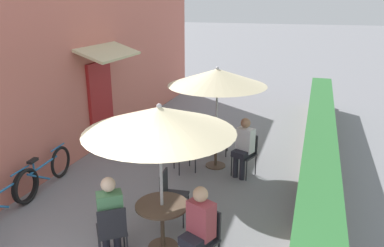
# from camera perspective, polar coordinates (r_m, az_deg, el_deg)

# --- Properties ---
(cafe_facade_wall) EXTENTS (0.98, 11.41, 4.20)m
(cafe_facade_wall) POSITION_cam_1_polar(r_m,az_deg,el_deg) (9.68, -13.54, 9.47)
(cafe_facade_wall) COLOR #C66B5B
(cafe_facade_wall) RESTS_ON ground_plane
(planter_hedge) EXTENTS (0.60, 10.41, 1.01)m
(planter_hedge) POSITION_cam_1_polar(r_m,az_deg,el_deg) (8.68, 18.78, -2.60)
(planter_hedge) COLOR tan
(planter_hedge) RESTS_ON ground_plane
(patio_table_near) EXTENTS (0.76, 0.76, 0.72)m
(patio_table_near) POSITION_cam_1_polar(r_m,az_deg,el_deg) (5.56, -4.56, -13.99)
(patio_table_near) COLOR brown
(patio_table_near) RESTS_ON ground_plane
(patio_umbrella_near) EXTENTS (2.05, 2.05, 2.21)m
(patio_umbrella_near) POSITION_cam_1_polar(r_m,az_deg,el_deg) (4.94, -4.98, 0.59)
(patio_umbrella_near) COLOR #B7B7BC
(patio_umbrella_near) RESTS_ON ground_plane
(cafe_chair_near_left) EXTENTS (0.56, 0.56, 0.87)m
(cafe_chair_near_left) POSITION_cam_1_polar(r_m,az_deg,el_deg) (5.41, -12.10, -15.40)
(cafe_chair_near_left) COLOR #232328
(cafe_chair_near_left) RESTS_ON ground_plane
(seated_patron_near_left) EXTENTS (0.49, 0.51, 1.25)m
(seated_patron_near_left) POSITION_cam_1_polar(r_m,az_deg,el_deg) (5.41, -12.36, -13.25)
(seated_patron_near_left) COLOR #23232D
(seated_patron_near_left) RESTS_ON ground_plane
(cafe_chair_near_right) EXTENTS (0.53, 0.53, 0.87)m
(cafe_chair_near_right) POSITION_cam_1_polar(r_m,az_deg,el_deg) (5.19, 1.82, -16.56)
(cafe_chair_near_right) COLOR #232328
(cafe_chair_near_right) RESTS_ON ground_plane
(seated_patron_near_right) EXTENTS (0.45, 0.49, 1.25)m
(seated_patron_near_right) POSITION_cam_1_polar(r_m,az_deg,el_deg) (5.02, 0.98, -15.50)
(seated_patron_near_right) COLOR #23232D
(seated_patron_near_right) RESTS_ON ground_plane
(cafe_chair_near_back) EXTENTS (0.44, 0.44, 0.87)m
(cafe_chair_near_back) POSITION_cam_1_polar(r_m,az_deg,el_deg) (6.17, -3.31, -10.44)
(cafe_chair_near_back) COLOR #232328
(cafe_chair_near_back) RESTS_ON ground_plane
(patio_table_mid) EXTENTS (0.76, 0.76, 0.72)m
(patio_table_mid) POSITION_cam_1_polar(r_m,az_deg,el_deg) (8.14, 3.67, -3.14)
(patio_table_mid) COLOR brown
(patio_table_mid) RESTS_ON ground_plane
(patio_umbrella_mid) EXTENTS (2.05, 2.05, 2.21)m
(patio_umbrella_mid) POSITION_cam_1_polar(r_m,az_deg,el_deg) (7.73, 3.88, 7.05)
(patio_umbrella_mid) COLOR #B7B7BC
(patio_umbrella_mid) RESTS_ON ground_plane
(cafe_chair_mid_left) EXTENTS (0.52, 0.52, 0.87)m
(cafe_chair_mid_left) POSITION_cam_1_polar(r_m,az_deg,el_deg) (7.83, 8.27, -4.20)
(cafe_chair_mid_left) COLOR #232328
(cafe_chair_mid_left) RESTS_ON ground_plane
(seated_patron_mid_left) EXTENTS (0.44, 0.49, 1.25)m
(seated_patron_mid_left) POSITION_cam_1_polar(r_m,az_deg,el_deg) (7.67, 7.88, -3.28)
(seated_patron_mid_left) COLOR #23232D
(seated_patron_mid_left) RESTS_ON ground_plane
(cafe_chair_mid_right) EXTENTS (0.45, 0.45, 0.87)m
(cafe_chair_mid_right) POSITION_cam_1_polar(r_m,az_deg,el_deg) (8.82, 3.70, -1.44)
(cafe_chair_mid_right) COLOR #232328
(cafe_chair_mid_right) RESTS_ON ground_plane
(cafe_chair_mid_back) EXTENTS (0.56, 0.56, 0.87)m
(cafe_chair_mid_back) POSITION_cam_1_polar(r_m,az_deg,el_deg) (7.83, -0.98, -4.00)
(cafe_chair_mid_back) COLOR #232328
(cafe_chair_mid_back) RESTS_ON ground_plane
(coffee_cup_mid) EXTENTS (0.07, 0.07, 0.09)m
(coffee_cup_mid) POSITION_cam_1_polar(r_m,az_deg,el_deg) (8.11, 3.90, -1.36)
(coffee_cup_mid) COLOR teal
(coffee_cup_mid) RESTS_ON patio_table_mid
(bicycle_leaning) EXTENTS (0.14, 1.71, 0.71)m
(bicycle_leaning) POSITION_cam_1_polar(r_m,az_deg,el_deg) (7.07, -27.03, -10.40)
(bicycle_leaning) COLOR black
(bicycle_leaning) RESTS_ON ground_plane
(bicycle_second) EXTENTS (0.22, 1.73, 0.74)m
(bicycle_second) POSITION_cam_1_polar(r_m,az_deg,el_deg) (7.76, -21.53, -6.98)
(bicycle_second) COLOR black
(bicycle_second) RESTS_ON ground_plane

